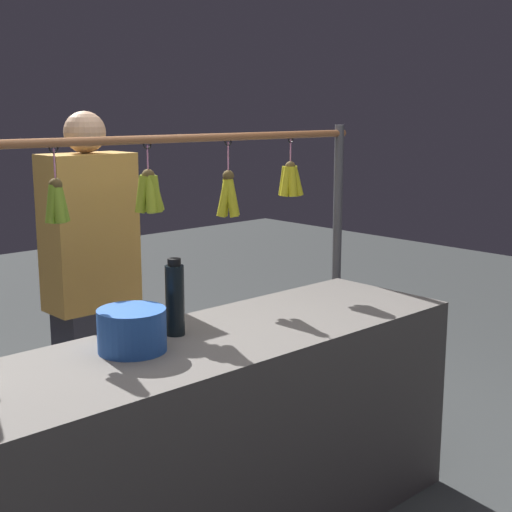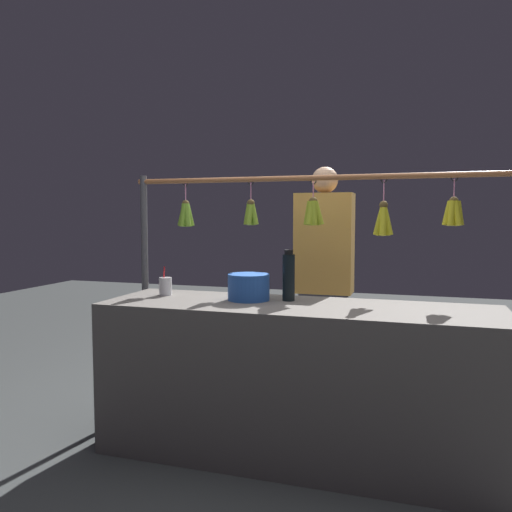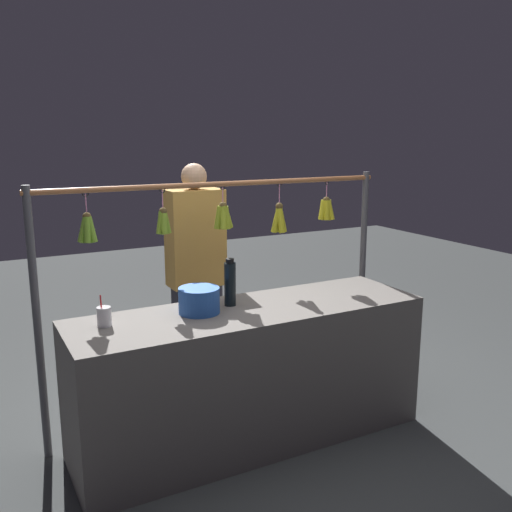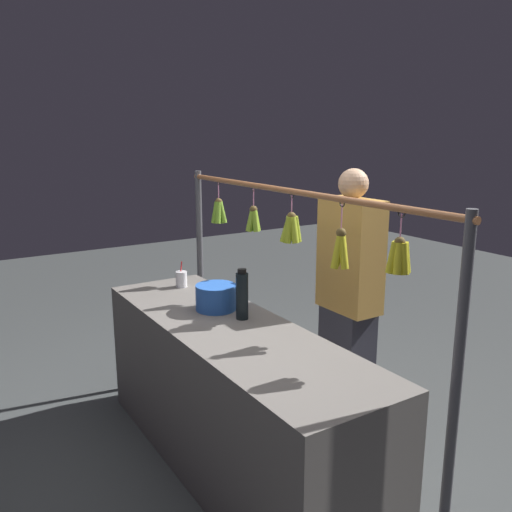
{
  "view_description": "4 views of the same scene",
  "coord_description": "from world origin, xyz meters",
  "px_view_note": "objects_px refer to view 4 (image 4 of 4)",
  "views": [
    {
      "loc": [
        1.59,
        1.94,
        1.62
      ],
      "look_at": [
        -0.22,
        0.0,
        1.09
      ],
      "focal_mm": 51.4,
      "sensor_mm": 36.0,
      "label": 1
    },
    {
      "loc": [
        -0.59,
        2.59,
        1.28
      ],
      "look_at": [
        0.23,
        0.0,
        1.07
      ],
      "focal_mm": 35.77,
      "sensor_mm": 36.0,
      "label": 2
    },
    {
      "loc": [
        1.44,
        2.77,
        1.81
      ],
      "look_at": [
        -0.04,
        0.0,
        1.13
      ],
      "focal_mm": 39.77,
      "sensor_mm": 36.0,
      "label": 3
    },
    {
      "loc": [
        -2.32,
        1.31,
        1.82
      ],
      "look_at": [
        -0.25,
        0.0,
        1.25
      ],
      "focal_mm": 37.83,
      "sensor_mm": 36.0,
      "label": 4
    }
  ],
  "objects_px": {
    "blue_bucket": "(216,297)",
    "drink_cup": "(181,279)",
    "water_bottle": "(242,295)",
    "vendor_person": "(349,305)"
  },
  "relations": [
    {
      "from": "drink_cup",
      "to": "vendor_person",
      "type": "bearing_deg",
      "value": -138.33
    },
    {
      "from": "water_bottle",
      "to": "vendor_person",
      "type": "xyz_separation_m",
      "value": [
        -0.08,
        -0.7,
        -0.16
      ]
    },
    {
      "from": "water_bottle",
      "to": "drink_cup",
      "type": "xyz_separation_m",
      "value": [
        0.74,
        0.02,
        -0.08
      ]
    },
    {
      "from": "blue_bucket",
      "to": "drink_cup",
      "type": "height_order",
      "value": "drink_cup"
    },
    {
      "from": "water_bottle",
      "to": "blue_bucket",
      "type": "height_order",
      "value": "water_bottle"
    },
    {
      "from": "water_bottle",
      "to": "drink_cup",
      "type": "relative_size",
      "value": 1.68
    },
    {
      "from": "drink_cup",
      "to": "blue_bucket",
      "type": "bearing_deg",
      "value": 177.32
    },
    {
      "from": "blue_bucket",
      "to": "drink_cup",
      "type": "relative_size",
      "value": 1.38
    },
    {
      "from": "water_bottle",
      "to": "blue_bucket",
      "type": "relative_size",
      "value": 1.21
    },
    {
      "from": "water_bottle",
      "to": "blue_bucket",
      "type": "distance_m",
      "value": 0.23
    }
  ]
}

